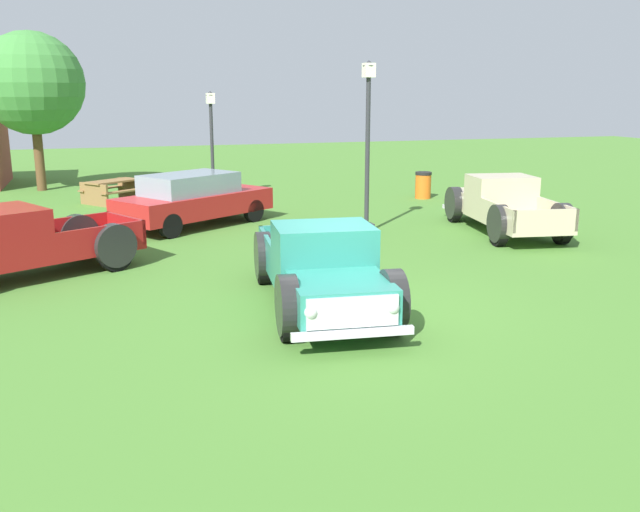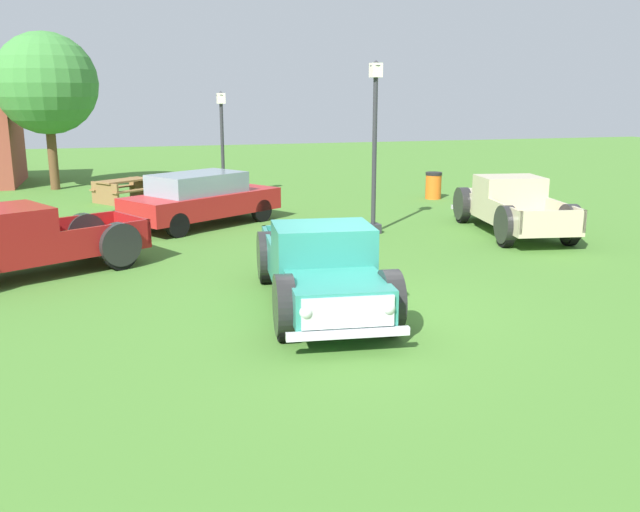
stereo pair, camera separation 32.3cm
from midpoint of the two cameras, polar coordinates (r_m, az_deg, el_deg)
ground_plane at (r=11.98m, az=3.57°, el=-4.52°), size 80.00×80.00×0.00m
pickup_truck_foreground at (r=11.71m, az=1.08°, el=-1.26°), size 2.44×5.12×1.51m
pickup_truck_behind_left at (r=15.06m, az=-23.81°, el=0.84°), size 5.07×3.74×1.48m
pickup_truck_behind_right at (r=19.46m, az=15.83°, el=4.13°), size 2.61×5.15×1.51m
sedan_distant_a at (r=19.72m, az=-9.42°, el=4.78°), size 4.79×3.99×1.51m
lamp_post_near at (r=18.31m, az=5.08°, el=9.22°), size 0.36×0.36×4.52m
lamp_post_far at (r=24.80m, az=-7.77°, el=9.33°), size 0.36×0.36×3.77m
picnic_table at (r=24.78m, az=-15.65°, el=5.50°), size 2.33×2.27×0.78m
trash_can at (r=24.96m, az=9.81°, el=5.82°), size 0.59×0.59×0.95m
oak_tree_east at (r=28.78m, az=-21.56°, el=13.21°), size 3.85×3.85×5.99m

